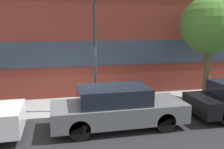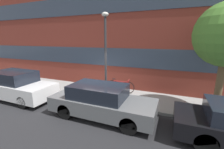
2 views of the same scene
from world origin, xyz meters
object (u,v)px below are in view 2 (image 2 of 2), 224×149
object	(u,v)px
parked_car_white	(16,86)
bicycle	(121,86)
parked_car_grey	(101,101)
fire_hydrant	(28,81)
lamp_post	(105,47)

from	to	relation	value
parked_car_white	bicycle	xyz separation A→B (m)	(4.91, 2.73, -0.21)
parked_car_grey	fire_hydrant	size ratio (longest dim) A/B	5.70
bicycle	parked_car_grey	bearing A→B (deg)	-88.71
parked_car_white	parked_car_grey	world-z (taller)	parked_car_white
parked_car_grey	bicycle	distance (m)	2.73
parked_car_grey	bicycle	bearing A→B (deg)	92.31
parked_car_grey	fire_hydrant	world-z (taller)	parked_car_grey
fire_hydrant	lamp_post	distance (m)	5.92
lamp_post	parked_car_grey	bearing A→B (deg)	-72.37
fire_hydrant	lamp_post	bearing A→B (deg)	0.31
fire_hydrant	parked_car_white	bearing A→B (deg)	-57.22
fire_hydrant	bicycle	xyz separation A→B (m)	(5.82, 1.31, 0.01)
fire_hydrant	parked_car_grey	bearing A→B (deg)	-13.41
lamp_post	parked_car_white	bearing A→B (deg)	-162.44
parked_car_grey	fire_hydrant	bearing A→B (deg)	166.59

